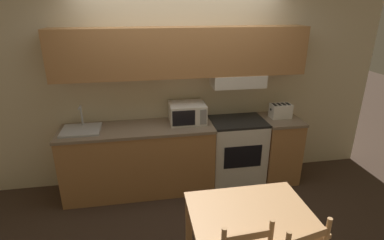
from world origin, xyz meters
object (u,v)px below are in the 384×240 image
(microwave, at_px, (187,113))
(toaster, at_px, (281,111))
(stove_range, at_px, (236,151))
(dining_table, at_px, (249,223))
(sink_basin, at_px, (81,129))

(microwave, height_order, toaster, microwave)
(stove_range, height_order, dining_table, stove_range)
(microwave, relative_size, toaster, 1.60)
(stove_range, distance_m, dining_table, 1.68)
(stove_range, relative_size, microwave, 1.98)
(stove_range, height_order, sink_basin, sink_basin)
(microwave, bearing_deg, dining_table, -81.35)
(toaster, xyz_separation_m, sink_basin, (-2.57, -0.03, -0.08))
(stove_range, xyz_separation_m, sink_basin, (-1.98, -0.02, 0.47))
(toaster, height_order, sink_basin, sink_basin)
(microwave, height_order, dining_table, microwave)
(toaster, distance_m, sink_basin, 2.57)
(stove_range, bearing_deg, dining_table, -104.30)
(microwave, distance_m, sink_basin, 1.32)
(sink_basin, height_order, dining_table, sink_basin)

